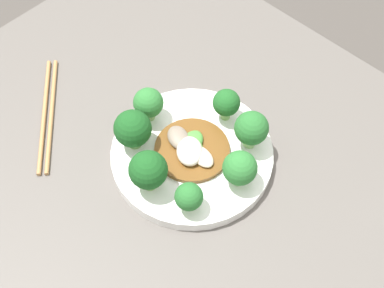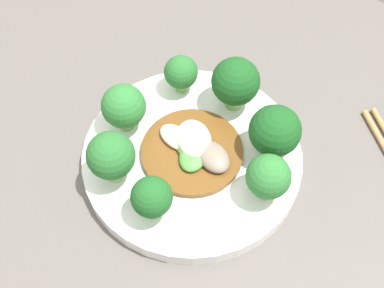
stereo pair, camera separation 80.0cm
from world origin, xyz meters
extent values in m
cube|color=#5B5651|center=(0.00, 0.00, 0.39)|extent=(0.88, 0.75, 0.77)
cylinder|color=white|center=(-0.02, -0.01, 0.78)|extent=(0.25, 0.25, 0.02)
cylinder|color=#70A356|center=(-0.11, -0.02, 0.80)|extent=(0.02, 0.02, 0.02)
sphere|color=#2D7533|center=(-0.11, -0.02, 0.83)|extent=(0.05, 0.05, 0.05)
cylinder|color=#7AAD5B|center=(-0.01, -0.10, 0.80)|extent=(0.02, 0.02, 0.02)
sphere|color=#1E5B23|center=(-0.01, -0.10, 0.83)|extent=(0.04, 0.04, 0.04)
cylinder|color=#70A356|center=(0.05, 0.04, 0.80)|extent=(0.02, 0.02, 0.02)
sphere|color=#19511E|center=(0.05, 0.04, 0.83)|extent=(0.06, 0.06, 0.06)
cylinder|color=#89B76B|center=(-0.08, -0.08, 0.80)|extent=(0.02, 0.02, 0.02)
sphere|color=#286B2D|center=(-0.08, -0.08, 0.84)|extent=(0.05, 0.05, 0.05)
cylinder|color=#89B76B|center=(0.07, -0.01, 0.80)|extent=(0.02, 0.02, 0.02)
sphere|color=#2D7533|center=(0.07, -0.01, 0.83)|extent=(0.05, 0.05, 0.05)
cylinder|color=#7AAD5B|center=(-0.02, 0.08, 0.80)|extent=(0.02, 0.02, 0.02)
sphere|color=#19511E|center=(-0.02, 0.08, 0.84)|extent=(0.06, 0.06, 0.06)
cylinder|color=#7AAD5B|center=(-0.09, 0.06, 0.80)|extent=(0.01, 0.01, 0.01)
sphere|color=#286B2D|center=(-0.09, 0.06, 0.82)|extent=(0.04, 0.04, 0.04)
cylinder|color=brown|center=(-0.02, -0.01, 0.80)|extent=(0.12, 0.12, 0.01)
ellipsoid|color=beige|center=(-0.04, -0.01, 0.81)|extent=(0.05, 0.03, 0.01)
ellipsoid|color=#4C933D|center=(-0.02, -0.01, 0.80)|extent=(0.05, 0.04, 0.01)
ellipsoid|color=gray|center=(0.01, -0.01, 0.81)|extent=(0.05, 0.05, 0.02)
ellipsoid|color=#4C933D|center=(-0.02, -0.01, 0.80)|extent=(0.05, 0.06, 0.01)
ellipsoid|color=silver|center=(-0.03, 0.00, 0.81)|extent=(0.07, 0.07, 0.02)
camera|label=1|loc=(-0.34, 0.32, 1.48)|focal=50.00mm
camera|label=2|loc=(0.16, -0.28, 1.31)|focal=50.00mm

